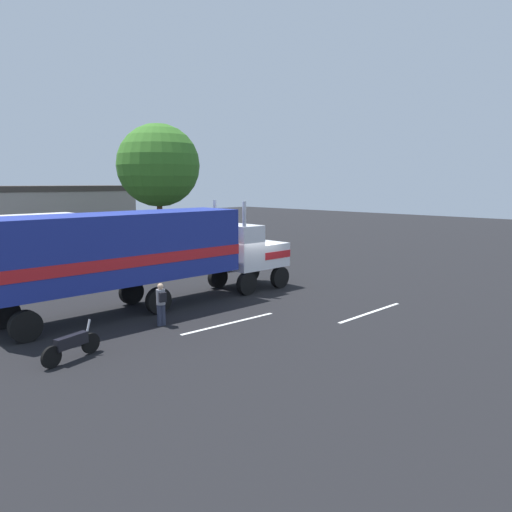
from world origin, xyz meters
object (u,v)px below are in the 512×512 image
person_bystander (161,303)px  tree_left (158,166)px  semi_truck (145,250)px  motorcycle (72,345)px

person_bystander → tree_left: size_ratio=0.16×
semi_truck → tree_left: 19.29m
semi_truck → person_bystander: size_ratio=8.76×
semi_truck → tree_left: size_ratio=1.44×
motorcycle → tree_left: 25.68m
semi_truck → motorcycle: 6.61m
semi_truck → tree_left: bearing=52.8°
motorcycle → tree_left: (16.51, 18.66, 6.20)m
motorcycle → person_bystander: bearing=14.6°
semi_truck → person_bystander: semi_truck is taller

